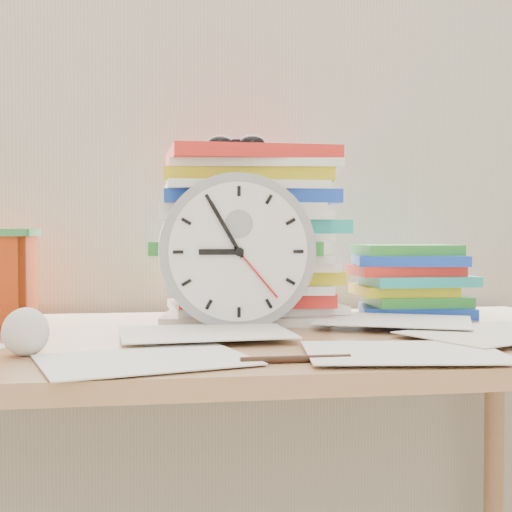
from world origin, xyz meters
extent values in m
cube|color=silver|center=(0.00, 2.00, 1.35)|extent=(4.00, 0.04, 2.70)
cube|color=beige|center=(0.00, 1.98, 1.30)|extent=(2.40, 0.01, 2.50)
cube|color=#AA794F|center=(0.00, 1.60, 0.73)|extent=(1.40, 0.70, 0.03)
cylinder|color=#AA794F|center=(0.65, 1.90, 0.36)|extent=(0.04, 0.04, 0.72)
cylinder|color=#92959A|center=(0.04, 1.67, 0.89)|extent=(0.28, 0.06, 0.28)
sphere|color=white|center=(-0.29, 1.44, 0.78)|extent=(0.07, 0.07, 0.07)
cylinder|color=black|center=(0.07, 1.33, 0.75)|extent=(0.15, 0.01, 0.01)
camera|label=1|loc=(-0.12, 0.41, 0.92)|focal=50.00mm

